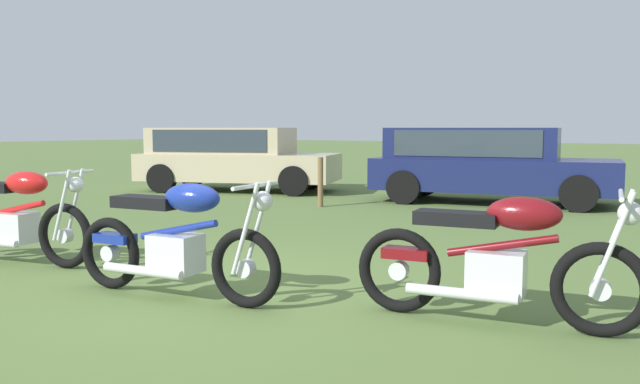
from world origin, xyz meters
TOP-DOWN VIEW (x-y plane):
  - ground_plane at (0.00, 0.00)m, footprint 120.00×120.00m
  - motorcycle_red at (-2.45, -0.24)m, footprint 2.01×0.77m
  - motorcycle_blue at (-0.02, -0.35)m, footprint 2.05×0.67m
  - motorcycle_maroon at (2.47, 0.35)m, footprint 2.08×0.71m
  - car_beige at (-5.67, 7.10)m, footprint 4.74×3.06m
  - car_navy at (-0.06, 7.82)m, footprint 4.67×2.42m
  - fence_post_wooden at (-2.33, 5.62)m, footprint 0.10×0.10m

SIDE VIEW (x-z plane):
  - ground_plane at x=0.00m, z-range 0.00..0.00m
  - fence_post_wooden at x=-2.33m, z-range 0.00..0.90m
  - motorcycle_maroon at x=2.47m, z-range -0.03..0.99m
  - motorcycle_blue at x=-0.02m, z-range -0.02..1.00m
  - motorcycle_red at x=-2.45m, z-range -0.02..1.00m
  - car_navy at x=-0.06m, z-range 0.12..1.55m
  - car_beige at x=-5.67m, z-range 0.12..1.55m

